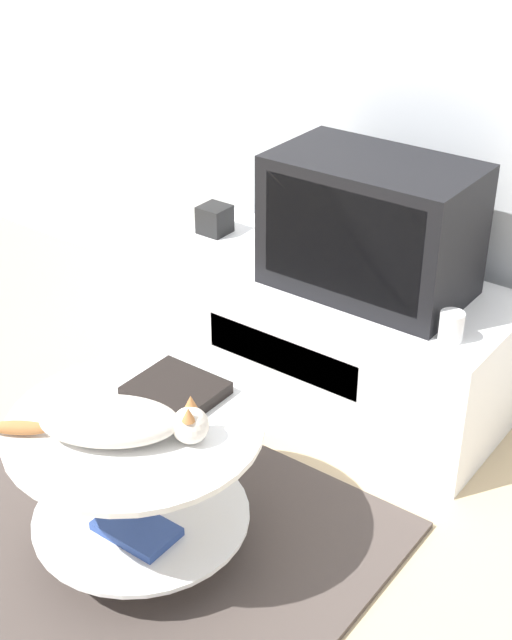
{
  "coord_description": "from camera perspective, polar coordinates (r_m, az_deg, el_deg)",
  "views": [
    {
      "loc": [
        1.51,
        -1.33,
        1.93
      ],
      "look_at": [
        0.13,
        0.54,
        0.6
      ],
      "focal_mm": 50.0,
      "sensor_mm": 36.0,
      "label": 1
    }
  ],
  "objects": [
    {
      "name": "ground_plane",
      "position": [
        2.79,
        -9.08,
        -14.4
      ],
      "size": [
        12.0,
        12.0,
        0.0
      ],
      "primitive_type": "plane",
      "color": "tan"
    },
    {
      "name": "wall_back",
      "position": [
        3.25,
        8.44,
        18.38
      ],
      "size": [
        8.0,
        0.05,
        2.6
      ],
      "color": "silver",
      "rests_on": "ground_plane"
    },
    {
      "name": "rug",
      "position": [
        2.78,
        -9.1,
        -14.25
      ],
      "size": [
        1.44,
        1.32,
        0.02
      ],
      "color": "#4C423D",
      "rests_on": "ground_plane"
    },
    {
      "name": "tv_stand",
      "position": [
        3.31,
        4.44,
        -0.87
      ],
      "size": [
        1.37,
        0.58,
        0.49
      ],
      "color": "white",
      "rests_on": "ground_plane"
    },
    {
      "name": "tv",
      "position": [
        3.02,
        7.37,
        5.97
      ],
      "size": [
        0.68,
        0.4,
        0.46
      ],
      "color": "black",
      "rests_on": "tv_stand"
    },
    {
      "name": "speaker",
      "position": [
        3.49,
        -2.67,
        6.45
      ],
      "size": [
        0.11,
        0.11,
        0.11
      ],
      "color": "black",
      "rests_on": "tv_stand"
    },
    {
      "name": "mug",
      "position": [
        2.83,
        12.39,
        -0.42
      ],
      "size": [
        0.08,
        0.08,
        0.1
      ],
      "color": "white",
      "rests_on": "tv_stand"
    },
    {
      "name": "coffee_table",
      "position": [
        2.57,
        -7.58,
        -9.58
      ],
      "size": [
        0.72,
        0.72,
        0.46
      ],
      "color": "#B2B2B7",
      "rests_on": "rug"
    },
    {
      "name": "dvd_box",
      "position": [
        2.55,
        -5.15,
        -4.51
      ],
      "size": [
        0.25,
        0.22,
        0.04
      ],
      "color": "black",
      "rests_on": "coffee_table"
    },
    {
      "name": "cat",
      "position": [
        2.39,
        -8.93,
        -6.44
      ],
      "size": [
        0.51,
        0.38,
        0.13
      ],
      "rotation": [
        0.0,
        0.0,
        0.59
      ],
      "color": "silver",
      "rests_on": "coffee_table"
    }
  ]
}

